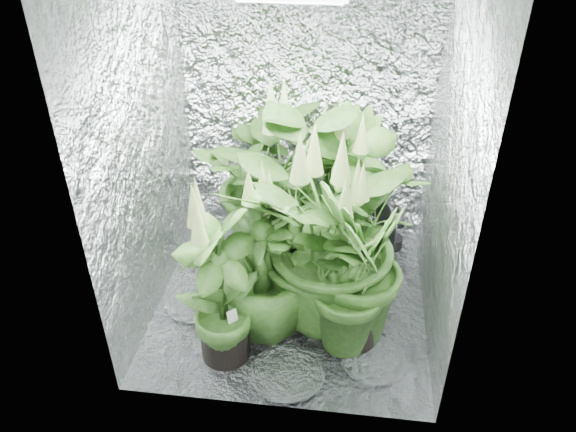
% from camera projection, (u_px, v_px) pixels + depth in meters
% --- Properties ---
extents(ground, '(1.60, 1.60, 0.00)m').
position_uv_depth(ground, '(292.00, 298.00, 3.47)').
color(ground, silver).
rests_on(ground, ground).
extents(walls, '(1.62, 1.62, 2.00)m').
position_uv_depth(walls, '(292.00, 154.00, 2.91)').
color(walls, silver).
rests_on(walls, ground).
extents(plant_a, '(1.20, 1.20, 1.22)m').
position_uv_depth(plant_a, '(277.00, 177.00, 3.57)').
color(plant_a, black).
rests_on(plant_a, ground).
extents(plant_b, '(0.77, 0.77, 1.19)m').
position_uv_depth(plant_b, '(353.00, 202.00, 3.36)').
color(plant_b, black).
rests_on(plant_b, ground).
extents(plant_c, '(0.60, 0.60, 1.07)m').
position_uv_depth(plant_c, '(344.00, 189.00, 3.62)').
color(plant_c, black).
rests_on(plant_c, ground).
extents(plant_d, '(0.66, 0.66, 1.03)m').
position_uv_depth(plant_d, '(265.00, 263.00, 3.01)').
color(plant_d, black).
rests_on(plant_d, ground).
extents(plant_e, '(1.16, 1.16, 1.25)m').
position_uv_depth(plant_e, '(322.00, 237.00, 2.99)').
color(plant_e, black).
rests_on(plant_e, ground).
extents(plant_f, '(0.59, 0.59, 1.05)m').
position_uv_depth(plant_f, '(221.00, 286.00, 2.83)').
color(plant_f, black).
rests_on(plant_f, ground).
extents(plant_g, '(0.64, 0.64, 1.11)m').
position_uv_depth(plant_g, '(358.00, 271.00, 2.87)').
color(plant_g, black).
rests_on(plant_g, ground).
extents(circulation_fan, '(0.20, 0.30, 0.37)m').
position_uv_depth(circulation_fan, '(389.00, 229.00, 3.82)').
color(circulation_fan, black).
rests_on(circulation_fan, ground).
extents(plant_label, '(0.06, 0.06, 0.09)m').
position_uv_depth(plant_label, '(233.00, 318.00, 2.90)').
color(plant_label, white).
rests_on(plant_label, plant_f).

